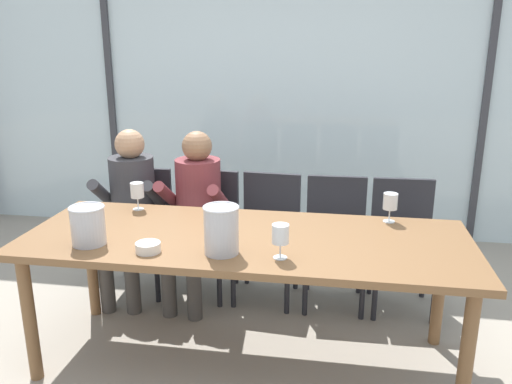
% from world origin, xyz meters
% --- Properties ---
extents(ground, '(14.00, 14.00, 0.00)m').
position_xyz_m(ground, '(0.00, 1.00, 0.00)').
color(ground, '#9E9384').
extents(window_glass_panel, '(7.64, 0.03, 2.60)m').
position_xyz_m(window_glass_panel, '(0.00, 2.18, 1.30)').
color(window_glass_panel, silver).
rests_on(window_glass_panel, ground).
extents(window_mullion_left, '(0.06, 0.06, 2.60)m').
position_xyz_m(window_mullion_left, '(-1.72, 2.16, 1.30)').
color(window_mullion_left, '#38383D').
rests_on(window_mullion_left, ground).
extents(window_mullion_right, '(0.06, 0.06, 2.60)m').
position_xyz_m(window_mullion_right, '(1.72, 2.16, 1.30)').
color(window_mullion_right, '#38383D').
rests_on(window_mullion_right, ground).
extents(hillside_vineyard, '(13.64, 2.40, 2.16)m').
position_xyz_m(hillside_vineyard, '(0.00, 5.48, 1.08)').
color(hillside_vineyard, '#386633').
rests_on(hillside_vineyard, ground).
extents(dining_table, '(2.44, 0.92, 0.77)m').
position_xyz_m(dining_table, '(0.00, 0.00, 0.70)').
color(dining_table, brown).
rests_on(dining_table, ground).
extents(chair_near_curtain, '(0.46, 0.46, 0.88)m').
position_xyz_m(chair_near_curtain, '(-0.95, 0.86, 0.52)').
color(chair_near_curtain, '#232328').
rests_on(chair_near_curtain, ground).
extents(chair_left_of_center, '(0.49, 0.49, 0.88)m').
position_xyz_m(chair_left_of_center, '(-0.46, 0.89, 0.52)').
color(chair_left_of_center, '#232328').
rests_on(chair_left_of_center, ground).
extents(chair_center, '(0.47, 0.47, 0.88)m').
position_xyz_m(chair_center, '(0.01, 0.87, 0.52)').
color(chair_center, '#232328').
rests_on(chair_center, ground).
extents(chair_right_of_center, '(0.45, 0.45, 0.88)m').
position_xyz_m(chair_right_of_center, '(0.48, 0.86, 0.52)').
color(chair_right_of_center, '#232328').
rests_on(chair_right_of_center, ground).
extents(chair_near_window_right, '(0.45, 0.45, 0.88)m').
position_xyz_m(chair_near_window_right, '(0.94, 0.86, 0.52)').
color(chair_near_window_right, '#232328').
rests_on(chair_near_window_right, ground).
extents(person_charcoal_jacket, '(0.48, 0.63, 1.20)m').
position_xyz_m(person_charcoal_jacket, '(-0.98, 0.73, 0.69)').
color(person_charcoal_jacket, '#38383D').
rests_on(person_charcoal_jacket, ground).
extents(person_maroon_top, '(0.48, 0.62, 1.20)m').
position_xyz_m(person_maroon_top, '(-0.49, 0.73, 0.69)').
color(person_maroon_top, brown).
rests_on(person_maroon_top, ground).
extents(ice_bucket_primary, '(0.18, 0.18, 0.25)m').
position_xyz_m(ice_bucket_primary, '(-0.08, -0.25, 0.90)').
color(ice_bucket_primary, '#B7B7BC').
rests_on(ice_bucket_primary, dining_table).
extents(ice_bucket_secondary, '(0.18, 0.18, 0.21)m').
position_xyz_m(ice_bucket_secondary, '(-0.79, -0.24, 0.88)').
color(ice_bucket_secondary, '#B7B7BC').
rests_on(ice_bucket_secondary, dining_table).
extents(tasting_bowl, '(0.13, 0.13, 0.05)m').
position_xyz_m(tasting_bowl, '(-0.45, -0.30, 0.80)').
color(tasting_bowl, silver).
rests_on(tasting_bowl, dining_table).
extents(wine_glass_by_left_taster, '(0.08, 0.08, 0.17)m').
position_xyz_m(wine_glass_by_left_taster, '(-0.76, 0.35, 0.89)').
color(wine_glass_by_left_taster, silver).
rests_on(wine_glass_by_left_taster, dining_table).
extents(wine_glass_near_bucket, '(0.08, 0.08, 0.17)m').
position_xyz_m(wine_glass_near_bucket, '(0.79, 0.37, 0.89)').
color(wine_glass_near_bucket, silver).
rests_on(wine_glass_near_bucket, dining_table).
extents(wine_glass_center_pour, '(0.08, 0.08, 0.17)m').
position_xyz_m(wine_glass_center_pour, '(0.22, -0.26, 0.89)').
color(wine_glass_center_pour, silver).
rests_on(wine_glass_center_pour, dining_table).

